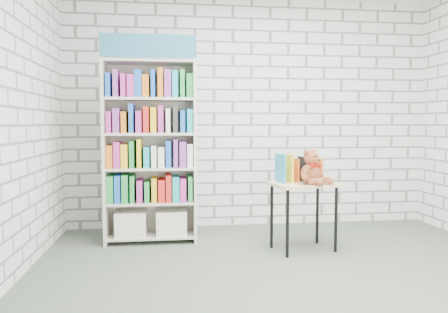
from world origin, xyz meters
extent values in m
plane|color=#475245|center=(0.00, 0.00, 0.00)|extent=(4.50, 4.50, 0.00)
cube|color=silver|center=(0.00, 2.00, 1.40)|extent=(4.50, 0.02, 2.80)
cube|color=beige|center=(-1.68, 1.35, 0.97)|extent=(0.03, 0.38, 1.94)
cube|color=beige|center=(-0.75, 1.35, 0.97)|extent=(0.03, 0.38, 1.94)
cube|color=beige|center=(-1.22, 1.53, 0.97)|extent=(0.97, 0.02, 1.94)
cube|color=#296B86|center=(-1.22, 1.17, 2.05)|extent=(0.97, 0.02, 0.24)
cube|color=beige|center=(-1.22, 1.35, 0.06)|extent=(0.90, 0.36, 0.03)
cube|color=beige|center=(-1.22, 1.35, 0.43)|extent=(0.90, 0.36, 0.03)
cube|color=beige|center=(-1.22, 1.35, 0.80)|extent=(0.90, 0.36, 0.03)
cube|color=beige|center=(-1.22, 1.35, 1.16)|extent=(0.90, 0.36, 0.03)
cube|color=beige|center=(-1.22, 1.35, 1.53)|extent=(0.90, 0.36, 0.03)
cube|color=beige|center=(-1.22, 1.35, 1.91)|extent=(0.90, 0.36, 0.03)
cube|color=silver|center=(-1.43, 1.35, 0.21)|extent=(0.32, 0.32, 0.26)
cube|color=silver|center=(-1.00, 1.35, 0.21)|extent=(0.32, 0.32, 0.26)
cube|color=purple|center=(-1.22, 1.34, 0.57)|extent=(0.90, 0.32, 0.26)
cube|color=#333338|center=(-1.22, 1.34, 0.94)|extent=(0.90, 0.32, 0.26)
cube|color=red|center=(-1.22, 1.34, 1.30)|extent=(0.90, 0.32, 0.26)
cube|color=yellow|center=(-1.22, 1.34, 1.67)|extent=(0.90, 0.32, 0.26)
cube|color=#D8BB81|center=(0.31, 0.82, 0.67)|extent=(0.71, 0.56, 0.03)
cylinder|color=black|center=(0.08, 0.60, 0.33)|extent=(0.03, 0.03, 0.65)
cylinder|color=black|center=(0.01, 0.93, 0.33)|extent=(0.03, 0.03, 0.65)
cylinder|color=black|center=(0.61, 0.71, 0.33)|extent=(0.03, 0.03, 0.65)
cylinder|color=black|center=(0.53, 1.05, 0.33)|extent=(0.03, 0.03, 0.65)
cylinder|color=black|center=(0.09, 0.61, 0.68)|extent=(0.04, 0.04, 0.01)
cylinder|color=black|center=(0.60, 0.72, 0.68)|extent=(0.04, 0.04, 0.01)
cube|color=#2B91BC|center=(0.08, 0.88, 0.81)|extent=(0.05, 0.19, 0.26)
cube|color=yellow|center=(0.16, 0.90, 0.81)|extent=(0.05, 0.19, 0.26)
cube|color=#D05916|center=(0.25, 0.91, 0.81)|extent=(0.05, 0.19, 0.26)
cube|color=black|center=(0.33, 0.93, 0.81)|extent=(0.05, 0.19, 0.26)
cube|color=silver|center=(0.41, 0.95, 0.81)|extent=(0.05, 0.19, 0.26)
cube|color=orange|center=(0.50, 0.97, 0.81)|extent=(0.05, 0.19, 0.26)
ellipsoid|color=maroon|center=(0.36, 0.75, 0.78)|extent=(0.20, 0.17, 0.20)
sphere|color=maroon|center=(0.36, 0.75, 0.93)|extent=(0.14, 0.14, 0.14)
sphere|color=maroon|center=(0.31, 0.73, 0.99)|extent=(0.05, 0.05, 0.05)
sphere|color=maroon|center=(0.39, 0.79, 0.99)|extent=(0.05, 0.05, 0.05)
sphere|color=maroon|center=(0.39, 0.70, 0.92)|extent=(0.06, 0.06, 0.06)
sphere|color=black|center=(0.37, 0.69, 0.95)|extent=(0.02, 0.02, 0.02)
sphere|color=black|center=(0.41, 0.72, 0.95)|extent=(0.02, 0.02, 0.02)
sphere|color=black|center=(0.41, 0.68, 0.92)|extent=(0.02, 0.02, 0.02)
cylinder|color=maroon|center=(0.29, 0.68, 0.81)|extent=(0.12, 0.07, 0.14)
cylinder|color=maroon|center=(0.45, 0.80, 0.81)|extent=(0.09, 0.12, 0.14)
sphere|color=maroon|center=(0.27, 0.65, 0.75)|extent=(0.06, 0.06, 0.06)
sphere|color=maroon|center=(0.48, 0.80, 0.75)|extent=(0.06, 0.06, 0.06)
cylinder|color=maroon|center=(0.37, 0.64, 0.72)|extent=(0.16, 0.14, 0.08)
cylinder|color=maroon|center=(0.46, 0.71, 0.72)|extent=(0.11, 0.16, 0.08)
sphere|color=maroon|center=(0.39, 0.57, 0.72)|extent=(0.07, 0.07, 0.07)
sphere|color=maroon|center=(0.52, 0.67, 0.72)|extent=(0.07, 0.07, 0.07)
cone|color=#AD180A|center=(0.36, 0.69, 0.87)|extent=(0.08, 0.08, 0.05)
cone|color=#AD180A|center=(0.42, 0.73, 0.87)|extent=(0.08, 0.08, 0.05)
sphere|color=#AD180A|center=(0.39, 0.70, 0.87)|extent=(0.03, 0.03, 0.03)
camera|label=1|loc=(-1.03, -3.36, 1.27)|focal=35.00mm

